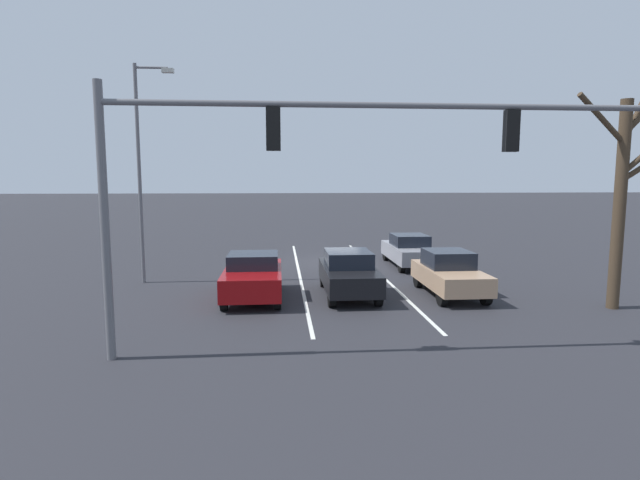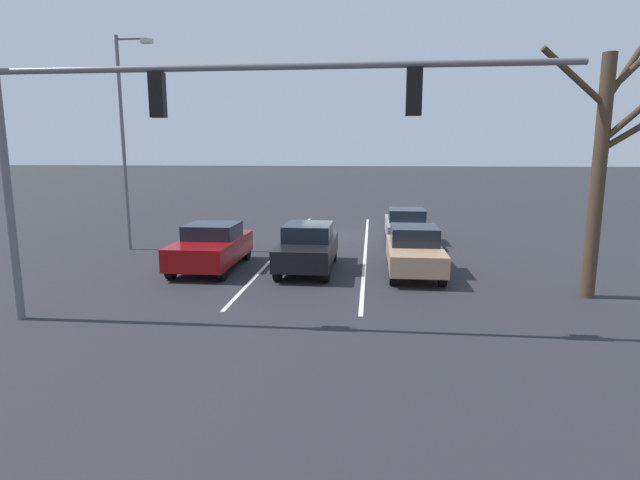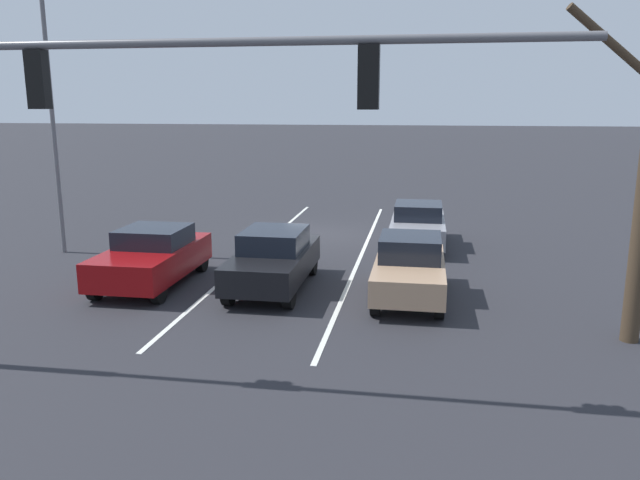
# 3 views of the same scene
# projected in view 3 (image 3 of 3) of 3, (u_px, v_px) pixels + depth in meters

# --- Properties ---
(ground_plane) EXTENTS (240.00, 240.00, 0.00)m
(ground_plane) POSITION_uv_depth(u_px,v_px,m) (323.00, 234.00, 23.40)
(ground_plane) COLOR #28282D
(lane_stripe_left_divider) EXTENTS (0.12, 17.91, 0.01)m
(lane_stripe_left_divider) POSITION_uv_depth(u_px,v_px,m) (362.00, 254.00, 20.27)
(lane_stripe_left_divider) COLOR silver
(lane_stripe_left_divider) RESTS_ON ground_plane
(lane_stripe_center_divider) EXTENTS (0.12, 17.91, 0.01)m
(lane_stripe_center_divider) POSITION_uv_depth(u_px,v_px,m) (258.00, 250.00, 20.83)
(lane_stripe_center_divider) COLOR silver
(lane_stripe_center_divider) RESTS_ON ground_plane
(car_tan_leftlane_front) EXTENTS (1.71, 4.00, 1.57)m
(car_tan_leftlane_front) POSITION_uv_depth(u_px,v_px,m) (410.00, 268.00, 15.60)
(car_tan_leftlane_front) COLOR tan
(car_tan_leftlane_front) RESTS_ON ground_plane
(car_maroon_rightlane_front) EXTENTS (1.93, 4.14, 1.54)m
(car_maroon_rightlane_front) POSITION_uv_depth(u_px,v_px,m) (152.00, 256.00, 16.78)
(car_maroon_rightlane_front) COLOR maroon
(car_maroon_rightlane_front) RESTS_ON ground_plane
(car_black_midlane_front) EXTENTS (1.77, 4.26, 1.58)m
(car_black_midlane_front) POSITION_uv_depth(u_px,v_px,m) (274.00, 259.00, 16.39)
(car_black_midlane_front) COLOR black
(car_black_midlane_front) RESTS_ON ground_plane
(car_gray_leftlane_second) EXTENTS (1.77, 4.39, 1.50)m
(car_gray_leftlane_second) POSITION_uv_depth(u_px,v_px,m) (418.00, 225.00, 21.30)
(car_gray_leftlane_second) COLOR gray
(car_gray_leftlane_second) RESTS_ON ground_plane
(traffic_signal_gantry) EXTENTS (12.65, 0.37, 6.21)m
(traffic_signal_gantry) POSITION_uv_depth(u_px,v_px,m) (57.00, 115.00, 10.37)
(traffic_signal_gantry) COLOR slate
(traffic_signal_gantry) RESTS_ON ground_plane
(street_lamp_right_shoulder) EXTENTS (1.51, 0.24, 8.42)m
(street_lamp_right_shoulder) POSITION_uv_depth(u_px,v_px,m) (55.00, 105.00, 19.51)
(street_lamp_right_shoulder) COLOR slate
(street_lamp_right_shoulder) RESTS_ON ground_plane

